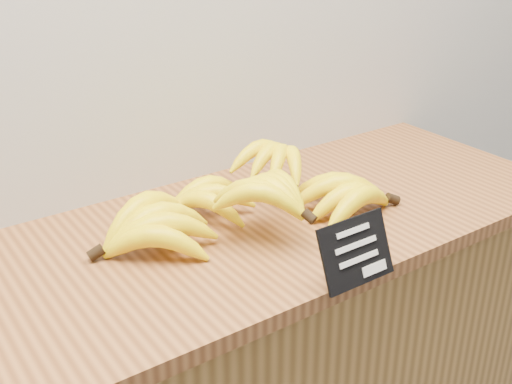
% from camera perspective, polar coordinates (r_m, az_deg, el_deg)
% --- Properties ---
extents(counter_top, '(1.42, 0.54, 0.03)m').
position_cam_1_polar(counter_top, '(1.24, -1.32, -3.60)').
color(counter_top, '#945A2D').
rests_on(counter_top, counter).
extents(chalkboard_sign, '(0.14, 0.05, 0.10)m').
position_cam_1_polar(chalkboard_sign, '(1.05, 8.91, -5.26)').
color(chalkboard_sign, black).
rests_on(chalkboard_sign, counter_top).
extents(banana_pile, '(0.59, 0.41, 0.12)m').
position_cam_1_polar(banana_pile, '(1.22, -0.64, -0.66)').
color(banana_pile, '#FFEC0A').
rests_on(banana_pile, counter_top).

